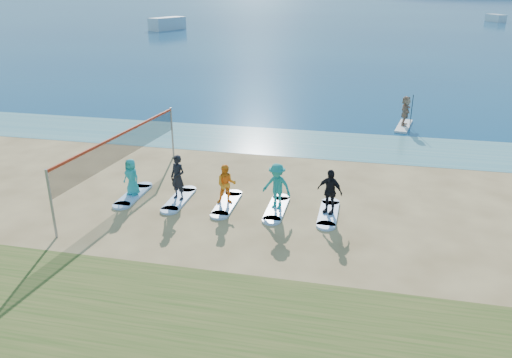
% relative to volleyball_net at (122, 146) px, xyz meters
% --- Properties ---
extents(ground, '(600.00, 600.00, 0.00)m').
position_rel_volleyball_net_xyz_m(ground, '(6.81, -2.36, -1.90)').
color(ground, tan).
rests_on(ground, ground).
extents(shallow_water, '(600.00, 600.00, 0.00)m').
position_rel_volleyball_net_xyz_m(shallow_water, '(6.81, 8.14, -1.90)').
color(shallow_water, teal).
rests_on(shallow_water, ground).
extents(ocean, '(600.00, 600.00, 0.00)m').
position_rel_volleyball_net_xyz_m(ocean, '(6.81, 157.64, -1.90)').
color(ocean, navy).
rests_on(ocean, ground).
extents(volleyball_net, '(0.87, 9.06, 2.50)m').
position_rel_volleyball_net_xyz_m(volleyball_net, '(0.00, 0.00, 0.00)').
color(volleyball_net, gray).
rests_on(volleyball_net, ground).
extents(paddleboard, '(1.21, 3.08, 0.12)m').
position_rel_volleyball_net_xyz_m(paddleboard, '(12.02, 12.68, -1.84)').
color(paddleboard, silver).
rests_on(paddleboard, ground).
extents(paddleboarder, '(0.67, 1.68, 1.77)m').
position_rel_volleyball_net_xyz_m(paddleboarder, '(12.02, 12.68, -0.90)').
color(paddleboarder, tan).
rests_on(paddleboarder, paddleboard).
extents(boat_offshore_a, '(5.15, 7.75, 2.20)m').
position_rel_volleyball_net_xyz_m(boat_offshore_a, '(-26.85, 71.25, -1.90)').
color(boat_offshore_a, silver).
rests_on(boat_offshore_a, ground).
extents(boat_offshore_b, '(3.61, 5.75, 1.56)m').
position_rel_volleyball_net_xyz_m(boat_offshore_b, '(36.07, 105.69, -1.90)').
color(boat_offshore_b, silver).
rests_on(boat_offshore_b, ground).
extents(surfboard_0, '(0.70, 2.20, 0.09)m').
position_rel_volleyball_net_xyz_m(surfboard_0, '(0.63, -0.63, -1.86)').
color(surfboard_0, '#9FC4F6').
rests_on(surfboard_0, ground).
extents(student_0, '(0.86, 0.69, 1.52)m').
position_rel_volleyball_net_xyz_m(student_0, '(0.63, -0.63, -1.06)').
color(student_0, teal).
rests_on(student_0, surfboard_0).
extents(surfboard_1, '(0.70, 2.20, 0.09)m').
position_rel_volleyball_net_xyz_m(surfboard_1, '(2.62, -0.63, -1.86)').
color(surfboard_1, '#9FC4F6').
rests_on(surfboard_1, ground).
extents(student_1, '(0.78, 0.65, 1.82)m').
position_rel_volleyball_net_xyz_m(student_1, '(2.62, -0.63, -0.90)').
color(student_1, black).
rests_on(student_1, surfboard_1).
extents(surfboard_2, '(0.70, 2.20, 0.09)m').
position_rel_volleyball_net_xyz_m(surfboard_2, '(4.62, -0.63, -1.86)').
color(surfboard_2, '#9FC4F6').
rests_on(surfboard_2, ground).
extents(student_2, '(0.89, 0.77, 1.58)m').
position_rel_volleyball_net_xyz_m(student_2, '(4.62, -0.63, -1.02)').
color(student_2, orange).
rests_on(student_2, surfboard_2).
extents(surfboard_3, '(0.70, 2.20, 0.09)m').
position_rel_volleyball_net_xyz_m(surfboard_3, '(6.61, -0.63, -1.86)').
color(surfboard_3, '#9FC4F6').
rests_on(surfboard_3, ground).
extents(student_3, '(1.30, 0.96, 1.79)m').
position_rel_volleyball_net_xyz_m(student_3, '(6.61, -0.63, -0.92)').
color(student_3, teal).
rests_on(student_3, surfboard_3).
extents(surfboard_4, '(0.70, 2.20, 0.09)m').
position_rel_volleyball_net_xyz_m(surfboard_4, '(8.61, -0.63, -1.86)').
color(surfboard_4, '#9FC4F6').
rests_on(surfboard_4, ground).
extents(student_4, '(1.10, 0.78, 1.73)m').
position_rel_volleyball_net_xyz_m(student_4, '(8.61, -0.63, -0.95)').
color(student_4, black).
rests_on(student_4, surfboard_4).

